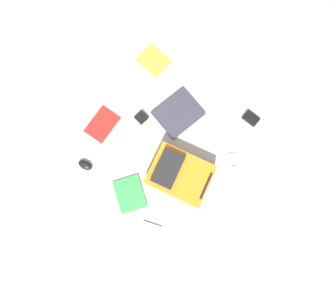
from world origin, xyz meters
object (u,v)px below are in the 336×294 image
at_px(power_brick, 251,118).
at_px(book_comic, 102,125).
at_px(computer_mouse, 85,165).
at_px(book_manual, 130,194).
at_px(laptop, 178,113).
at_px(pen_black, 153,223).
at_px(book_red, 154,61).
at_px(backpack, 179,174).
at_px(cable_coil, 233,160).
at_px(earbud_pouch, 141,117).

bearing_deg(power_brick, book_comic, -54.04).
bearing_deg(computer_mouse, book_manual, 86.51).
bearing_deg(book_comic, laptop, 132.38).
bearing_deg(book_manual, laptop, -176.63).
height_order(laptop, computer_mouse, computer_mouse).
height_order(power_brick, pen_black, power_brick).
xyz_separation_m(book_red, computer_mouse, (0.95, 0.04, 0.01)).
distance_m(backpack, computer_mouse, 0.69).
distance_m(laptop, book_red, 0.46).
height_order(cable_coil, pen_black, cable_coil).
distance_m(backpack, book_comic, 0.69).
bearing_deg(book_red, backpack, 45.77).
height_order(laptop, book_comic, laptop).
relative_size(book_comic, power_brick, 2.18).
relative_size(book_red, pen_black, 1.79).
height_order(laptop, power_brick, same).
bearing_deg(book_manual, backpack, 144.68).
height_order(book_red, pen_black, book_red).
distance_m(book_comic, cable_coil, 1.01).
height_order(book_comic, pen_black, book_comic).
height_order(book_comic, earbud_pouch, earbud_pouch).
bearing_deg(earbud_pouch, pen_black, 40.40).
bearing_deg(book_manual, earbud_pouch, -153.89).
distance_m(laptop, earbud_pouch, 0.28).
xyz_separation_m(book_comic, cable_coil, (-0.32, 0.95, -0.00)).
bearing_deg(backpack, book_comic, -89.80).
xyz_separation_m(laptop, book_red, (-0.25, -0.39, -0.01)).
bearing_deg(computer_mouse, power_brick, 134.78).
height_order(backpack, book_manual, backpack).
bearing_deg(pen_black, backpack, -175.24).
bearing_deg(book_manual, book_comic, -123.37).
distance_m(book_red, earbud_pouch, 0.46).
height_order(cable_coil, power_brick, power_brick).
relative_size(backpack, book_comic, 1.88).
xyz_separation_m(computer_mouse, pen_black, (0.07, 0.64, -0.02)).
distance_m(backpack, cable_coil, 0.42).
distance_m(book_manual, computer_mouse, 0.39).
bearing_deg(pen_black, book_comic, -118.20).
height_order(laptop, book_manual, laptop).
distance_m(laptop, cable_coil, 0.54).
bearing_deg(pen_black, book_red, -146.22).
xyz_separation_m(cable_coil, pen_black, (0.70, -0.24, -0.00)).
bearing_deg(cable_coil, book_manual, -38.20).
xyz_separation_m(laptop, book_manual, (0.69, 0.04, -0.01)).
relative_size(book_comic, earbud_pouch, 3.16).
bearing_deg(cable_coil, pen_black, -18.81).
height_order(book_manual, book_comic, book_manual).
xyz_separation_m(laptop, computer_mouse, (0.70, -0.35, 0.01)).
xyz_separation_m(computer_mouse, earbud_pouch, (-0.52, 0.14, -0.01)).
relative_size(backpack, book_manual, 1.48).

